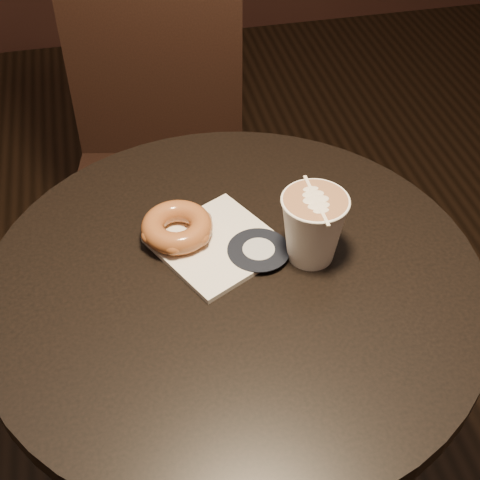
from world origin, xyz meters
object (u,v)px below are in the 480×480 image
(pastry_bag, at_px, (218,244))
(chair, at_px, (157,138))
(latte_cup, at_px, (313,228))
(doughnut, at_px, (177,227))
(cafe_table, at_px, (235,361))

(pastry_bag, bearing_deg, chair, 65.56)
(latte_cup, bearing_deg, doughnut, 157.59)
(cafe_table, xyz_separation_m, doughnut, (-0.07, 0.09, 0.22))
(chair, height_order, latte_cup, chair)
(cafe_table, bearing_deg, chair, 93.59)
(cafe_table, xyz_separation_m, pastry_bag, (-0.01, 0.06, 0.20))
(pastry_bag, distance_m, doughnut, 0.06)
(cafe_table, height_order, doughnut, doughnut)
(chair, distance_m, pastry_bag, 0.62)
(pastry_bag, bearing_deg, doughnut, 125.62)
(chair, relative_size, pastry_bag, 6.22)
(chair, bearing_deg, doughnut, -80.72)
(cafe_table, xyz_separation_m, latte_cup, (0.11, 0.01, 0.25))
(doughnut, xyz_separation_m, latte_cup, (0.18, -0.07, 0.03))
(doughnut, relative_size, latte_cup, 1.00)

